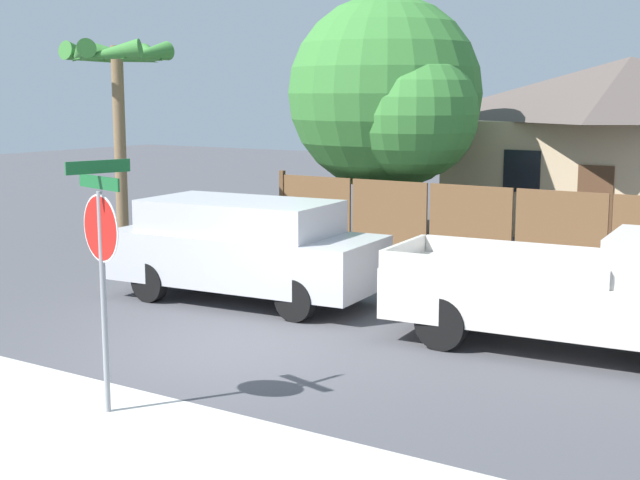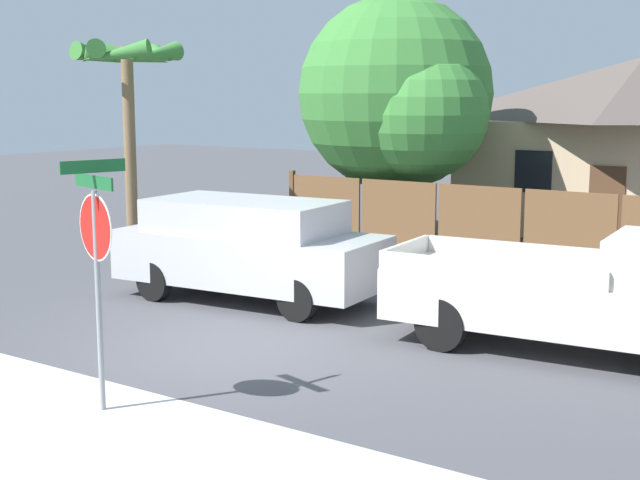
% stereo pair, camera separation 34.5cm
% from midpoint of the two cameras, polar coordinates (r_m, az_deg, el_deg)
% --- Properties ---
extents(ground_plane, '(80.00, 80.00, 0.00)m').
position_cam_midpoint_polar(ground_plane, '(13.30, -6.31, -7.16)').
color(ground_plane, '#47474C').
extents(sidewalk_strip, '(36.00, 3.20, 0.01)m').
position_cam_midpoint_polar(sidewalk_strip, '(10.90, -18.59, -11.33)').
color(sidewalk_strip, beige).
rests_on(sidewalk_strip, ground).
extents(wooden_fence, '(12.74, 0.12, 1.81)m').
position_cam_midpoint_polar(wooden_fence, '(20.22, 11.83, 0.86)').
color(wooden_fence, brown).
rests_on(wooden_fence, ground).
extents(house, '(9.33, 6.02, 4.77)m').
position_cam_midpoint_polar(house, '(26.03, 18.66, 5.99)').
color(house, beige).
rests_on(house, ground).
extents(oak_tree, '(5.29, 5.04, 6.30)m').
position_cam_midpoint_polar(oak_tree, '(23.16, 4.12, 9.06)').
color(oak_tree, brown).
rests_on(oak_tree, ground).
extents(palm_tree, '(2.47, 2.67, 4.97)m').
position_cam_midpoint_polar(palm_tree, '(21.45, -13.30, 10.38)').
color(palm_tree, brown).
rests_on(palm_tree, ground).
extents(red_suv, '(5.11, 2.43, 1.86)m').
position_cam_midpoint_polar(red_suv, '(16.33, -5.44, -0.43)').
color(red_suv, '#B7B7BC').
rests_on(red_suv, ground).
extents(orange_pickup, '(5.40, 2.31, 1.83)m').
position_cam_midpoint_polar(orange_pickup, '(13.49, 15.82, -3.30)').
color(orange_pickup, silver).
rests_on(orange_pickup, ground).
extents(stop_sign, '(0.88, 0.79, 3.01)m').
position_cam_midpoint_polar(stop_sign, '(10.69, -14.72, -0.28)').
color(stop_sign, gray).
rests_on(stop_sign, ground).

